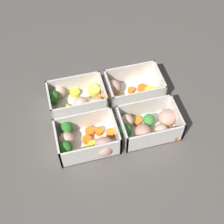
{
  "coord_description": "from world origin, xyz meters",
  "views": [
    {
      "loc": [
        -0.13,
        -0.5,
        0.72
      ],
      "look_at": [
        0.0,
        0.0,
        0.02
      ],
      "focal_mm": 50.0,
      "sensor_mm": 36.0,
      "label": 1
    }
  ],
  "objects_px": {
    "container_near_left": "(86,140)",
    "container_far_right": "(130,89)",
    "container_far_left": "(78,100)",
    "container_near_right": "(148,125)"
  },
  "relations": [
    {
      "from": "container_far_right",
      "to": "container_far_left",
      "type": "bearing_deg",
      "value": -179.34
    },
    {
      "from": "container_near_left",
      "to": "container_near_right",
      "type": "bearing_deg",
      "value": 1.36
    },
    {
      "from": "container_near_left",
      "to": "container_near_right",
      "type": "distance_m",
      "value": 0.17
    },
    {
      "from": "container_far_left",
      "to": "container_far_right",
      "type": "relative_size",
      "value": 0.95
    },
    {
      "from": "container_near_left",
      "to": "container_far_right",
      "type": "distance_m",
      "value": 0.21
    },
    {
      "from": "container_near_left",
      "to": "container_far_right",
      "type": "xyz_separation_m",
      "value": [
        0.16,
        0.14,
        -0.0
      ]
    },
    {
      "from": "container_near_left",
      "to": "container_far_right",
      "type": "relative_size",
      "value": 0.92
    },
    {
      "from": "container_far_left",
      "to": "container_far_right",
      "type": "distance_m",
      "value": 0.16
    },
    {
      "from": "container_near_left",
      "to": "container_far_left",
      "type": "height_order",
      "value": "same"
    },
    {
      "from": "container_near_right",
      "to": "container_far_left",
      "type": "bearing_deg",
      "value": 141.14
    }
  ]
}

